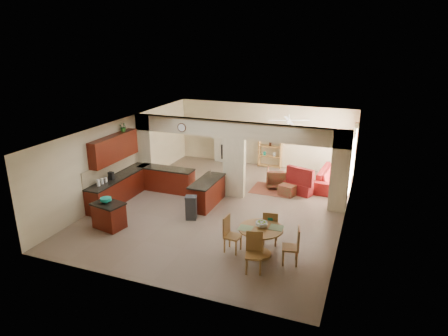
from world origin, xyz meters
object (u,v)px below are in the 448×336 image
at_px(sofa, 333,178).
at_px(armchair, 277,178).
at_px(dining_table, 261,237).
at_px(kitchen_island, 109,215).

bearing_deg(sofa, armchair, 116.68).
bearing_deg(sofa, dining_table, 172.56).
height_order(dining_table, sofa, dining_table).
bearing_deg(kitchen_island, armchair, 63.69).
distance_m(dining_table, sofa, 6.12).
xyz_separation_m(sofa, armchair, (-2.02, -0.84, 0.03)).
bearing_deg(kitchen_island, sofa, 56.35).
distance_m(kitchen_island, armchair, 6.60).
height_order(dining_table, armchair, dining_table).
bearing_deg(dining_table, kitchen_island, -178.88).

